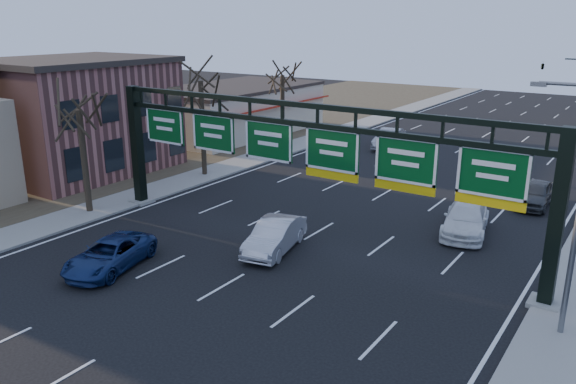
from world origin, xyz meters
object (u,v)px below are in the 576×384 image
Objects in this scene: car_blue_suv at (110,255)px; car_silver_sedan at (275,236)px; sign_gantry at (302,155)px; car_white_wagon at (466,219)px.

car_silver_sedan is at bearing 35.27° from car_blue_suv.
car_blue_suv is at bearing -142.57° from car_silver_sedan.
car_white_wagon is (6.39, 6.24, -3.85)m from sign_gantry.
car_silver_sedan reaches higher than car_blue_suv.
sign_gantry is 9.73m from car_white_wagon.
car_white_wagon is at bearing 34.28° from car_blue_suv.
sign_gantry is 5.21× the size of car_silver_sedan.
car_white_wagon is (6.97, 7.75, -0.00)m from car_silver_sedan.
car_blue_suv is at bearing -142.79° from car_white_wagon.
sign_gantry is 5.01× the size of car_blue_suv.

